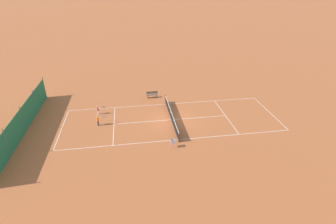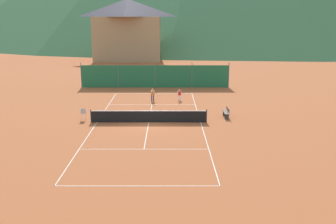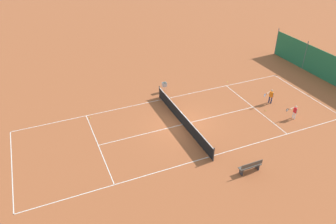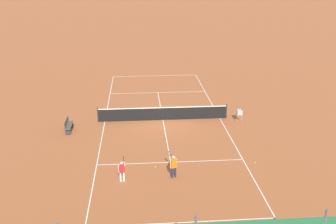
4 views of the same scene
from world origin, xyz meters
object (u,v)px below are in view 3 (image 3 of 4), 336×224
object	(u,v)px
tennis_ball_far_corner	(90,118)
courtside_bench	(250,166)
tennis_ball_alley_left	(227,82)
tennis_ball_by_net_right	(265,111)
tennis_net	(183,119)
player_near_service	(271,95)
ball_hopper	(164,85)
player_far_service	(294,111)

from	to	relation	value
tennis_ball_far_corner	courtside_bench	bearing A→B (deg)	37.93
tennis_ball_alley_left	tennis_ball_by_net_right	xyz separation A→B (m)	(5.56, 0.06, 0.00)
tennis_net	player_near_service	size ratio (longest dim) A/B	7.37
tennis_ball_alley_left	courtside_bench	size ratio (longest dim) A/B	0.04
tennis_ball_alley_left	tennis_ball_by_net_right	distance (m)	5.56
tennis_ball_alley_left	ball_hopper	xyz separation A→B (m)	(-0.62, -6.12, 0.63)
tennis_net	tennis_ball_alley_left	xyz separation A→B (m)	(-4.67, 6.88, -0.47)
tennis_net	ball_hopper	xyz separation A→B (m)	(-5.29, 0.77, 0.16)
player_near_service	ball_hopper	world-z (taller)	player_near_service
tennis_ball_by_net_right	tennis_ball_far_corner	bearing A→B (deg)	-108.81
tennis_ball_alley_left	courtside_bench	world-z (taller)	courtside_bench
player_far_service	tennis_ball_alley_left	xyz separation A→B (m)	(-7.30, -1.31, -0.62)
tennis_ball_far_corner	ball_hopper	xyz separation A→B (m)	(-1.70, 6.97, 0.63)
tennis_ball_alley_left	tennis_net	bearing A→B (deg)	-55.85
courtside_bench	tennis_net	bearing A→B (deg)	-166.39
tennis_net	courtside_bench	bearing A→B (deg)	13.61
tennis_ball_alley_left	ball_hopper	world-z (taller)	ball_hopper
tennis_net	player_near_service	world-z (taller)	player_near_service
player_far_service	tennis_ball_far_corner	size ratio (longest dim) A/B	16.95
player_near_service	courtside_bench	world-z (taller)	player_near_service
tennis_ball_alley_left	courtside_bench	bearing A→B (deg)	-25.90
player_near_service	tennis_net	bearing A→B (deg)	-90.07
tennis_ball_far_corner	tennis_net	bearing A→B (deg)	59.96
tennis_ball_by_net_right	courtside_bench	xyz separation A→B (m)	(5.46, -5.40, 0.42)
tennis_ball_far_corner	tennis_ball_by_net_right	world-z (taller)	same
tennis_ball_alley_left	ball_hopper	size ratio (longest dim) A/B	0.07
tennis_ball_alley_left	tennis_ball_by_net_right	world-z (taller)	same
tennis_ball_by_net_right	ball_hopper	distance (m)	8.76
player_near_service	tennis_ball_far_corner	xyz separation A→B (m)	(-3.60, -14.23, -0.69)
tennis_ball_by_net_right	player_far_service	bearing A→B (deg)	35.76
tennis_ball_by_net_right	tennis_ball_alley_left	bearing A→B (deg)	-179.41
player_near_service	ball_hopper	distance (m)	8.99
tennis_ball_far_corner	tennis_ball_by_net_right	size ratio (longest dim) A/B	1.00
tennis_net	courtside_bench	xyz separation A→B (m)	(6.34, 1.54, -0.05)
tennis_net	player_near_service	xyz separation A→B (m)	(0.01, 8.03, 0.23)
ball_hopper	tennis_ball_far_corner	bearing A→B (deg)	-76.27
player_near_service	ball_hopper	bearing A→B (deg)	-126.13
player_far_service	courtside_bench	size ratio (longest dim) A/B	0.75
player_far_service	tennis_ball_far_corner	distance (m)	15.70
player_near_service	tennis_ball_alley_left	xyz separation A→B (m)	(-4.68, -1.15, -0.69)
tennis_net	tennis_ball_alley_left	world-z (taller)	tennis_net
tennis_net	tennis_ball_far_corner	bearing A→B (deg)	-120.04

